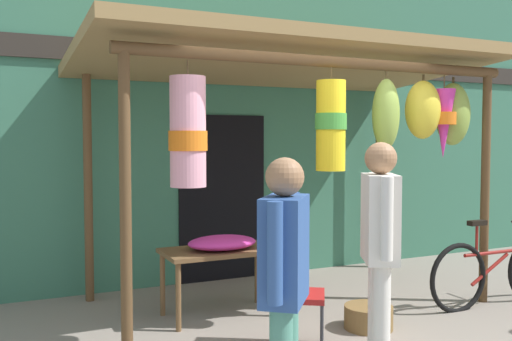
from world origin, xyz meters
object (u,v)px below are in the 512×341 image
at_px(parked_bicycle, 497,272).
at_px(shopper_by_bananas, 380,238).
at_px(display_table, 221,257).
at_px(flower_heap_on_table, 224,242).
at_px(wicker_basket_by_table, 369,317).
at_px(passerby_at_right, 284,275).
at_px(folding_chair, 290,288).

distance_m(parked_bicycle, shopper_by_bananas, 2.46).
height_order(display_table, parked_bicycle, parked_bicycle).
distance_m(display_table, parked_bicycle, 2.85).
xyz_separation_m(flower_heap_on_table, shopper_by_bananas, (0.50, -1.74, 0.28)).
xyz_separation_m(display_table, shopper_by_bananas, (0.52, -1.78, 0.43)).
height_order(flower_heap_on_table, shopper_by_bananas, shopper_by_bananas).
relative_size(display_table, wicker_basket_by_table, 2.54).
relative_size(flower_heap_on_table, wicker_basket_by_table, 1.54).
distance_m(display_table, shopper_by_bananas, 1.91).
xyz_separation_m(wicker_basket_by_table, shopper_by_bananas, (-0.55, -0.87, 0.90)).
bearing_deg(wicker_basket_by_table, parked_bicycle, 1.51).
relative_size(shopper_by_bananas, passerby_at_right, 1.05).
xyz_separation_m(display_table, parked_bicycle, (2.71, -0.87, -0.23)).
bearing_deg(parked_bicycle, passerby_at_right, -156.52).
distance_m(display_table, flower_heap_on_table, 0.16).
bearing_deg(wicker_basket_by_table, folding_chair, -171.71).
xyz_separation_m(display_table, folding_chair, (0.20, -1.04, -0.07)).
bearing_deg(passerby_at_right, folding_chair, 59.93).
xyz_separation_m(flower_heap_on_table, passerby_at_right, (-0.53, -2.23, 0.23)).
bearing_deg(folding_chair, display_table, 100.59).
bearing_deg(passerby_at_right, flower_heap_on_table, 76.58).
bearing_deg(wicker_basket_by_table, passerby_at_right, -139.46).
distance_m(shopper_by_bananas, passerby_at_right, 1.14).
distance_m(wicker_basket_by_table, shopper_by_bananas, 1.37).
xyz_separation_m(parked_bicycle, shopper_by_bananas, (-2.19, -0.91, 0.65)).
xyz_separation_m(wicker_basket_by_table, parked_bicycle, (1.64, 0.04, 0.24)).
bearing_deg(parked_bicycle, shopper_by_bananas, -157.40).
relative_size(wicker_basket_by_table, shopper_by_bananas, 0.26).
bearing_deg(shopper_by_bananas, parked_bicycle, 22.60).
bearing_deg(flower_heap_on_table, display_table, 107.99).
xyz_separation_m(display_table, wicker_basket_by_table, (1.07, -0.92, -0.47)).
bearing_deg(display_table, flower_heap_on_table, -72.01).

